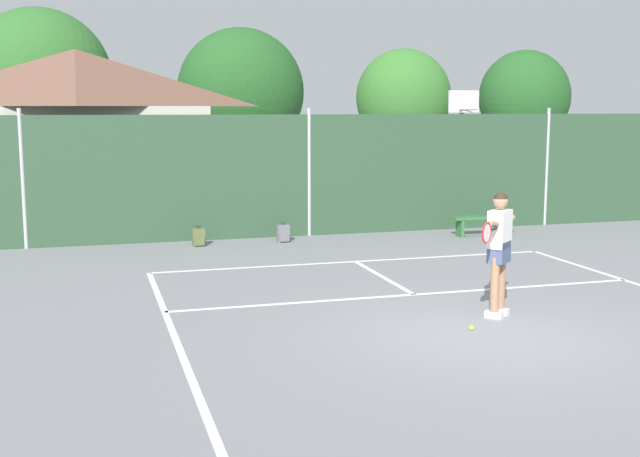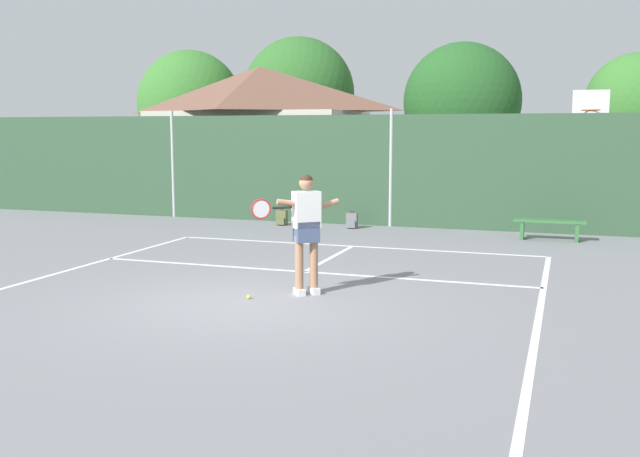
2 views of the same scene
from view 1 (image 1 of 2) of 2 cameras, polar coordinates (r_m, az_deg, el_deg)
name	(u,v)px [view 1 (image 1 of 2)]	position (r m, az deg, el deg)	size (l,w,h in m)	color
ground_plane	(484,335)	(11.35, 11.58, -7.38)	(120.00, 120.00, 0.00)	gray
court_markings	(463,322)	(11.90, 10.12, -6.57)	(8.30, 11.10, 0.01)	white
chainlink_fence	(309,175)	(19.40, -0.78, 3.79)	(26.09, 0.09, 3.08)	#2D4C33
basketball_hoop	(462,136)	(22.68, 10.05, 6.49)	(0.90, 0.67, 3.55)	#9E9EA3
clubhouse_building	(78,135)	(22.26, -16.77, 6.40)	(6.89, 4.60, 4.60)	beige
treeline_backdrop	(165,90)	(29.15, -10.93, 9.64)	(27.82, 4.28, 6.40)	brown
tennis_player	(499,243)	(12.11, 12.59, -1.02)	(1.07, 1.04, 1.85)	silver
tennis_ball	(472,328)	(11.51, 10.70, -6.96)	(0.07, 0.07, 0.07)	#CCE033
backpack_olive	(199,237)	(18.26, -8.60, -0.63)	(0.29, 0.25, 0.46)	#566038
backpack_grey	(283,234)	(18.62, -2.62, -0.37)	(0.29, 0.25, 0.46)	slate
courtside_bench	(483,221)	(19.88, 11.47, 0.53)	(1.60, 0.36, 0.48)	#336B38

